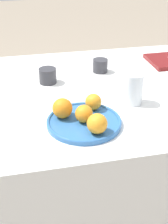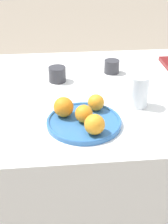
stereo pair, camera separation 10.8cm
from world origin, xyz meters
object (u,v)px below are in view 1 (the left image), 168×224
(fruit_platter, at_px, (84,122))
(orange_3, at_px, (97,124))
(water_glass, at_px, (134,89))
(cup_3, at_px, (48,76))
(orange_0, at_px, (84,114))
(orange_2, at_px, (62,108))
(orange_1, at_px, (93,102))
(cup_1, at_px, (100,66))

(fruit_platter, xyz_separation_m, orange_3, (0.03, -0.08, 0.04))
(water_glass, relative_size, cup_3, 1.59)
(water_glass, xyz_separation_m, cup_3, (-0.31, 0.26, -0.03))
(fruit_platter, relative_size, orange_0, 4.24)
(orange_2, distance_m, water_glass, 0.30)
(orange_0, height_order, water_glass, water_glass)
(fruit_platter, xyz_separation_m, orange_0, (-0.00, -0.00, 0.03))
(cup_3, bearing_deg, fruit_platter, -77.32)
(orange_2, relative_size, water_glass, 0.58)
(fruit_platter, distance_m, water_glass, 0.26)
(orange_3, bearing_deg, orange_0, 109.59)
(fruit_platter, xyz_separation_m, orange_1, (0.05, 0.08, 0.03))
(orange_3, relative_size, cup_3, 0.88)
(orange_2, xyz_separation_m, orange_3, (0.10, -0.12, -0.00))
(orange_0, relative_size, water_glass, 0.51)
(fruit_platter, xyz_separation_m, orange_2, (-0.07, 0.04, 0.04))
(orange_1, bearing_deg, water_glass, 12.50)
(orange_0, bearing_deg, orange_3, -70.41)
(cup_1, bearing_deg, cup_3, -164.50)
(cup_3, bearing_deg, water_glass, -40.41)
(orange_1, bearing_deg, orange_2, -164.85)
(fruit_platter, bearing_deg, orange_1, 55.57)
(orange_1, relative_size, orange_2, 0.85)
(fruit_platter, xyz_separation_m, water_glass, (0.22, 0.11, 0.05))
(cup_1, bearing_deg, fruit_platter, -111.58)
(orange_2, height_order, orange_3, orange_2)
(orange_0, bearing_deg, orange_2, 146.37)
(orange_2, xyz_separation_m, cup_1, (0.25, 0.40, -0.02))
(orange_2, distance_m, cup_3, 0.33)
(orange_3, relative_size, water_glass, 0.56)
(orange_0, distance_m, orange_1, 0.09)
(cup_3, bearing_deg, orange_0, -77.49)
(orange_0, height_order, cup_3, orange_0)
(orange_0, height_order, orange_2, orange_2)
(orange_1, bearing_deg, fruit_platter, -124.43)
(orange_0, height_order, orange_1, orange_0)
(orange_1, distance_m, cup_1, 0.39)
(orange_1, bearing_deg, orange_3, -99.20)
(orange_1, height_order, orange_3, orange_3)
(water_glass, distance_m, cup_1, 0.34)
(orange_0, bearing_deg, fruit_platter, 75.33)
(orange_1, height_order, orange_2, orange_2)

